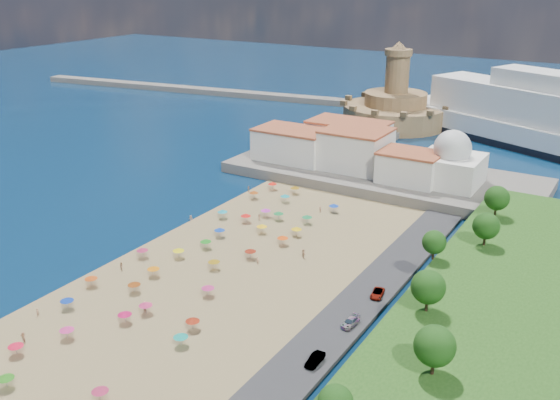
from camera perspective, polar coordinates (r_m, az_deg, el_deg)
The scene contains 11 objects.
ground at distance 130.11m, azimuth -7.27°, elevation -6.30°, with size 700.00×700.00×0.00m, color #071938.
terrace at distance 184.02m, azimuth 9.38°, elevation 2.25°, with size 90.00×36.00×3.00m, color #59544C.
jetty at distance 223.19m, azimuth 7.57°, elevation 5.51°, with size 18.00×70.00×2.40m, color #59544C.
breakwater at distance 309.89m, azimuth -5.89°, elevation 9.82°, with size 200.00×7.00×2.60m, color #59544C.
waterfront_buildings at distance 187.66m, azimuth 5.87°, elevation 4.82°, with size 57.00×29.00×11.00m.
domed_building at distance 174.00m, azimuth 15.37°, elevation 3.29°, with size 16.00×16.00×15.00m.
fortress at distance 249.00m, azimuth 10.47°, elevation 8.22°, with size 40.00×40.00×32.40m.
beach_parasols at distance 123.58m, azimuth -10.72°, elevation -6.91°, with size 31.36×116.94×2.20m.
beachgoers at distance 129.09m, azimuth -8.95°, elevation -6.06°, with size 34.79×102.92×1.89m.
parked_cars at distance 109.57m, azimuth 6.51°, elevation -10.96°, with size 2.79×29.21×1.45m.
hillside_trees at distance 99.22m, azimuth 12.99°, elevation -9.13°, with size 16.59×111.80×7.35m.
Camera 1 is at (73.56, -90.06, 58.35)m, focal length 40.00 mm.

